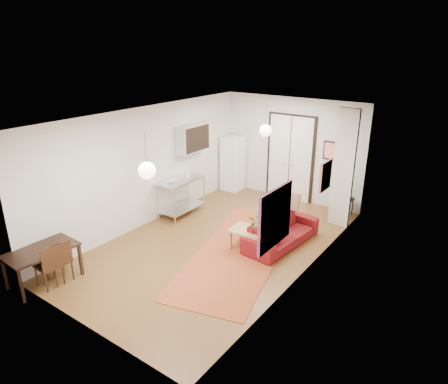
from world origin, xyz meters
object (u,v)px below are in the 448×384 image
Objects in this scene: dining_chair_near at (61,256)px; dining_chair_far at (52,260)px; sofa at (281,232)px; kitchen_counter at (181,191)px; fridge at (233,164)px; dining_table at (41,253)px; coffee_table at (254,234)px; black_side_chair at (345,195)px.

dining_chair_far is (0.00, -0.20, 0.00)m from dining_chair_near.
dining_chair_near is at bearing 148.79° from sofa.
kitchen_counter is 3.66m from dining_chair_near.
fridge is 1.27× the size of dining_table.
coffee_table is 2.64m from kitchen_counter.
black_side_chair reaches higher than dining_chair_far.
dining_chair_far is (0.17, -6.22, -0.32)m from fridge.
sofa is at bearing 146.21° from dining_chair_near.
kitchen_counter is 0.79× the size of fridge.
dining_chair_near is 1.00× the size of dining_chair_far.
kitchen_counter is at bearing 167.46° from coffee_table.
kitchen_counter reaches higher than dining_chair_near.
fridge reaches higher than dining_chair_far.
black_side_chair is at bearing 72.89° from coffee_table.
dining_chair_near is at bearing -89.54° from fridge.
dining_chair_far is at bearing 25.73° from dining_table.
black_side_chair is (3.33, 6.11, 0.06)m from dining_chair_near.
fridge is at bearing 90.00° from dining_table.
fridge reaches higher than coffee_table.
fridge is 1.71× the size of black_side_chair.
sofa is at bearing 59.66° from coffee_table.
fridge reaches higher than black_side_chair.
dining_table is (-2.92, -3.97, 0.32)m from sofa.
kitchen_counter reaches higher than coffee_table.
dining_chair_far is at bearing 62.40° from black_side_chair.
fridge is (-0.00, 2.37, 0.17)m from kitchen_counter.
kitchen_counter is 3.93m from dining_table.
black_side_chair reaches higher than coffee_table.
kitchen_counter is (-2.57, 0.57, 0.24)m from coffee_table.
dining_table is at bearing -91.20° from fridge.
fridge is 6.23m from dining_chair_far.
black_side_chair is (3.50, 0.09, -0.26)m from fridge.
kitchen_counter is 3.86m from dining_chair_far.
sofa is at bearing 76.81° from black_side_chair.
fridge is at bearing 89.28° from kitchen_counter.
coffee_table is 3.92m from fridge.
sofa is 2.34× the size of dining_chair_far.
coffee_table is at bearing 52.63° from dining_table.
coffee_table is 3.90m from dining_chair_near.
kitchen_counter is at bearing 90.00° from dining_table.
dining_chair_far is at bearing -88.12° from kitchen_counter.
sofa is 2.50m from black_side_chair.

